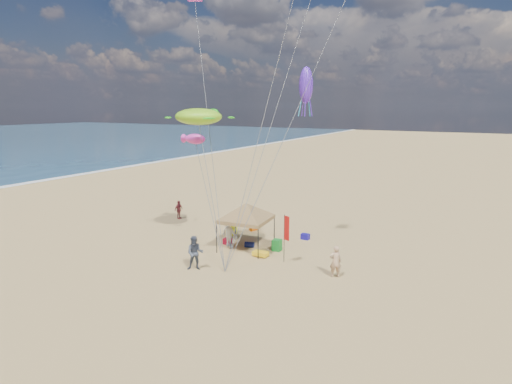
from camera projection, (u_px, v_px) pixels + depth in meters
ground at (228, 278)px, 21.89m from camera, size 280.00×280.00×0.00m
canopy_tent at (246, 205)px, 25.76m from camera, size 5.44×5.44×3.38m
feather_flag at (286, 231)px, 23.62m from camera, size 0.40×0.19×2.79m
cooler_red at (228, 241)px, 27.16m from camera, size 0.54×0.38×0.38m
cooler_blue at (305, 237)px, 28.15m from camera, size 0.54×0.38×0.38m
bag_navy at (250, 245)px, 26.53m from camera, size 0.69×0.54×0.36m
bag_orange at (254, 228)px, 30.09m from camera, size 0.54×0.69×0.36m
chair_green at (277, 245)px, 25.93m from camera, size 0.50×0.50×0.70m
chair_yellow at (232, 230)px, 29.13m from camera, size 0.50×0.50×0.70m
crate_grey at (261, 254)px, 25.04m from camera, size 0.34×0.30×0.28m
beach_cart at (260, 254)px, 24.88m from camera, size 0.90×0.50×0.24m
person_near_a at (335, 261)px, 21.83m from camera, size 0.74×0.68×1.70m
person_near_b at (195, 253)px, 22.78m from camera, size 1.16×1.09×1.89m
person_near_c at (230, 232)px, 26.52m from camera, size 1.34×0.92×1.91m
person_far_a at (179, 210)px, 33.19m from camera, size 0.39×0.87×1.47m
turtle_kite at (198, 117)px, 25.00m from camera, size 3.55×3.18×0.99m
fish_kite at (195, 139)px, 27.97m from camera, size 1.63×0.95×0.69m
squid_kite at (306, 85)px, 26.10m from camera, size 1.07×1.07×2.24m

